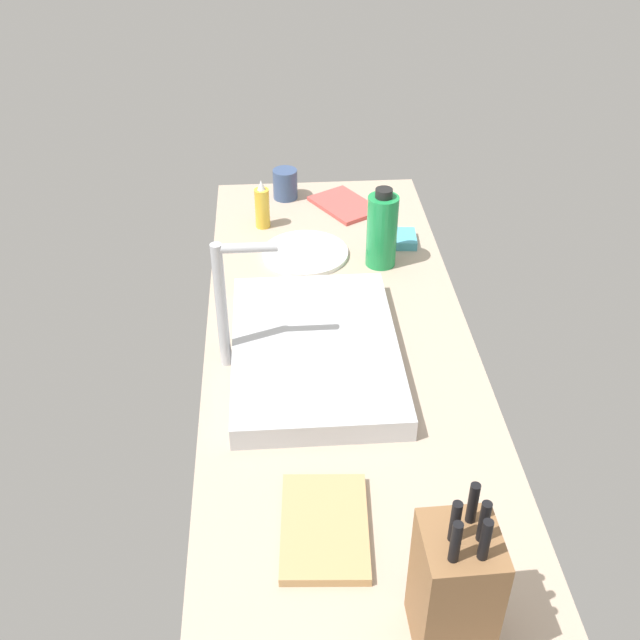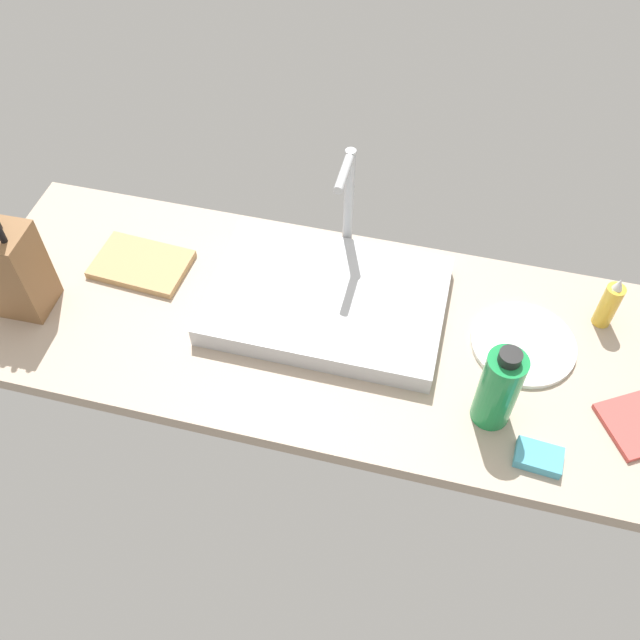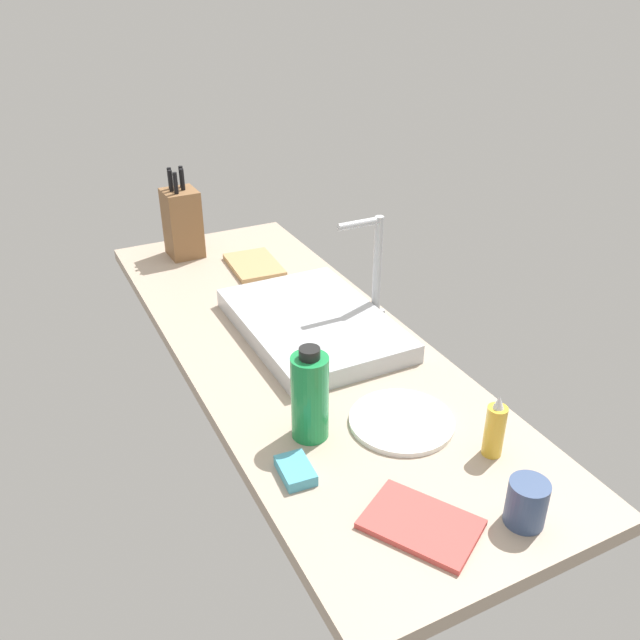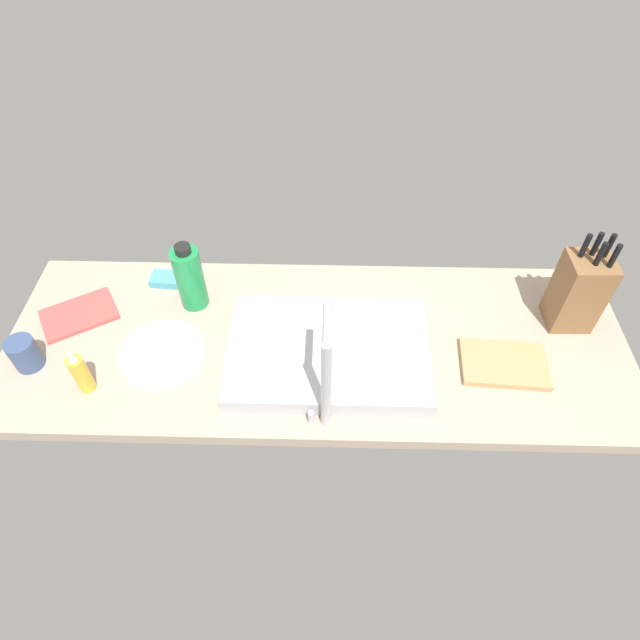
# 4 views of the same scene
# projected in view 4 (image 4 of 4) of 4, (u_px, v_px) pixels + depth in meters

# --- Properties ---
(countertop_slab) EXTENTS (1.70, 0.61, 0.04)m
(countertop_slab) POSITION_uv_depth(u_px,v_px,m) (317.00, 345.00, 1.49)
(countertop_slab) COLOR tan
(countertop_slab) RESTS_ON ground
(sink_basin) EXTENTS (0.53, 0.36, 0.05)m
(sink_basin) POSITION_uv_depth(u_px,v_px,m) (328.00, 352.00, 1.41)
(sink_basin) COLOR #B7BABF
(sink_basin) RESTS_ON countertop_slab
(faucet) EXTENTS (0.06, 0.13, 0.30)m
(faucet) POSITION_uv_depth(u_px,v_px,m) (326.00, 376.00, 1.18)
(faucet) COLOR #B7BABF
(faucet) RESTS_ON countertop_slab
(knife_block) EXTENTS (0.12, 0.11, 0.29)m
(knife_block) POSITION_uv_depth(u_px,v_px,m) (579.00, 291.00, 1.44)
(knife_block) COLOR brown
(knife_block) RESTS_ON countertop_slab
(cutting_board) EXTENTS (0.23, 0.16, 0.02)m
(cutting_board) POSITION_uv_depth(u_px,v_px,m) (504.00, 364.00, 1.41)
(cutting_board) COLOR tan
(cutting_board) RESTS_ON countertop_slab
(soap_bottle) EXTENTS (0.04, 0.04, 0.14)m
(soap_bottle) POSITION_uv_depth(u_px,v_px,m) (81.00, 373.00, 1.33)
(soap_bottle) COLOR gold
(soap_bottle) RESTS_ON countertop_slab
(water_bottle) EXTENTS (0.08, 0.08, 0.21)m
(water_bottle) POSITION_uv_depth(u_px,v_px,m) (190.00, 278.00, 1.50)
(water_bottle) COLOR #1E8E47
(water_bottle) RESTS_ON countertop_slab
(dinner_plate) EXTENTS (0.23, 0.23, 0.01)m
(dinner_plate) POSITION_uv_depth(u_px,v_px,m) (162.00, 353.00, 1.44)
(dinner_plate) COLOR white
(dinner_plate) RESTS_ON countertop_slab
(dish_towel) EXTENTS (0.24, 0.22, 0.01)m
(dish_towel) POSITION_uv_depth(u_px,v_px,m) (79.00, 315.00, 1.53)
(dish_towel) COLOR #CC4C47
(dish_towel) RESTS_ON countertop_slab
(coffee_mug) EXTENTS (0.07, 0.07, 0.09)m
(coffee_mug) POSITION_uv_depth(u_px,v_px,m) (25.00, 354.00, 1.39)
(coffee_mug) COLOR #384C75
(coffee_mug) RESTS_ON countertop_slab
(dish_sponge) EXTENTS (0.09, 0.07, 0.02)m
(dish_sponge) POSITION_uv_depth(u_px,v_px,m) (166.00, 279.00, 1.62)
(dish_sponge) COLOR #4CA3BC
(dish_sponge) RESTS_ON countertop_slab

